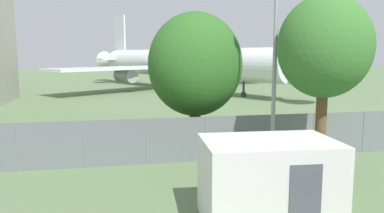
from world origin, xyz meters
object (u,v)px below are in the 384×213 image
at_px(portable_cabin, 268,181).
at_px(tree_near_hangar, 195,65).
at_px(airplane, 179,63).
at_px(tree_left_of_cabin, 324,48).

height_order(portable_cabin, tree_near_hangar, tree_near_hangar).
bearing_deg(portable_cabin, airplane, 87.66).
bearing_deg(portable_cabin, tree_left_of_cabin, 47.05).
height_order(airplane, portable_cabin, airplane).
xyz_separation_m(portable_cabin, tree_near_hangar, (-0.44, 8.00, 2.98)).
distance_m(portable_cabin, tree_left_of_cabin, 6.01).
height_order(tree_near_hangar, tree_left_of_cabin, tree_left_of_cabin).
bearing_deg(tree_left_of_cabin, tree_near_hangar, 129.23).
height_order(airplane, tree_left_of_cabin, airplane).
bearing_deg(portable_cabin, tree_near_hangar, 96.36).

